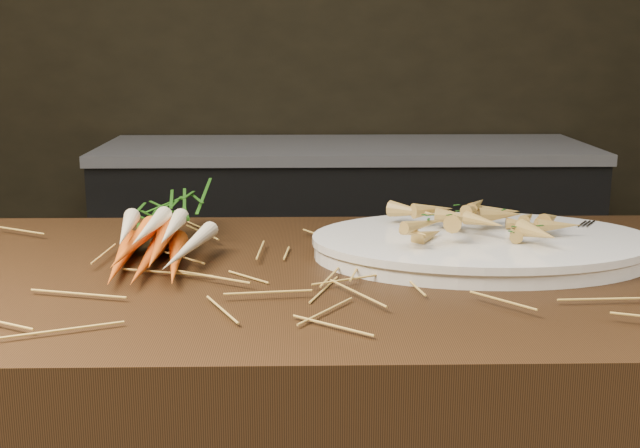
# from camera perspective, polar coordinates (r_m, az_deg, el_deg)

# --- Properties ---
(back_counter) EXTENTS (1.82, 0.62, 0.84)m
(back_counter) POSITION_cam_1_polar(r_m,az_deg,el_deg) (3.10, 1.77, -2.01)
(back_counter) COLOR black
(back_counter) RESTS_ON ground
(straw_bedding) EXTENTS (1.40, 0.60, 0.02)m
(straw_bedding) POSITION_cam_1_polar(r_m,az_deg,el_deg) (1.16, -8.08, -2.83)
(straw_bedding) COLOR #A97B35
(straw_bedding) RESTS_ON main_counter
(root_veg_bunch) EXTENTS (0.17, 0.44, 0.08)m
(root_veg_bunch) POSITION_cam_1_polar(r_m,az_deg,el_deg) (1.28, -11.18, -0.04)
(root_veg_bunch) COLOR #DA5213
(root_veg_bunch) RESTS_ON main_counter
(serving_platter) EXTENTS (0.51, 0.35, 0.03)m
(serving_platter) POSITION_cam_1_polar(r_m,az_deg,el_deg) (1.24, 11.45, -1.71)
(serving_platter) COLOR white
(serving_platter) RESTS_ON main_counter
(roasted_veg_heap) EXTENTS (0.25, 0.18, 0.06)m
(roasted_veg_heap) POSITION_cam_1_polar(r_m,az_deg,el_deg) (1.23, 11.53, 0.17)
(roasted_veg_heap) COLOR #AF7C35
(roasted_veg_heap) RESTS_ON serving_platter
(serving_fork) EXTENTS (0.12, 0.17, 0.00)m
(serving_fork) POSITION_cam_1_polar(r_m,az_deg,el_deg) (1.27, 19.74, -1.19)
(serving_fork) COLOR silver
(serving_fork) RESTS_ON serving_platter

